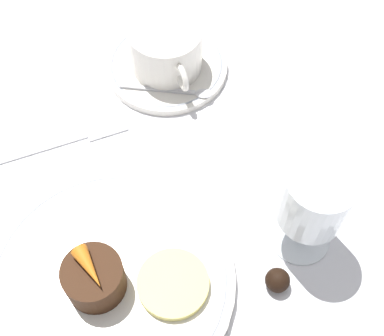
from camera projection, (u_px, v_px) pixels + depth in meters
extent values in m
plane|color=white|center=(148.00, 256.00, 0.58)|extent=(3.00, 3.00, 0.00)
cylinder|color=white|center=(111.00, 280.00, 0.55)|extent=(0.26, 0.26, 0.01)
torus|color=#999EA8|center=(110.00, 278.00, 0.55)|extent=(0.24, 0.24, 0.00)
cylinder|color=white|center=(167.00, 66.00, 0.71)|extent=(0.16, 0.16, 0.01)
torus|color=#999EA8|center=(167.00, 64.00, 0.71)|extent=(0.15, 0.15, 0.00)
cylinder|color=white|center=(166.00, 49.00, 0.68)|extent=(0.09, 0.09, 0.06)
cylinder|color=brown|center=(166.00, 46.00, 0.68)|extent=(0.08, 0.08, 0.05)
torus|color=white|center=(182.00, 78.00, 0.65)|extent=(0.03, 0.01, 0.04)
cube|color=silver|center=(157.00, 89.00, 0.68)|extent=(0.05, 0.09, 0.00)
ellipsoid|color=silver|center=(204.00, 94.00, 0.68)|extent=(0.02, 0.03, 0.00)
cylinder|color=silver|center=(300.00, 236.00, 0.59)|extent=(0.07, 0.07, 0.01)
cylinder|color=silver|center=(304.00, 225.00, 0.56)|extent=(0.01, 0.01, 0.05)
cylinder|color=silver|center=(316.00, 198.00, 0.51)|extent=(0.07, 0.07, 0.07)
cylinder|color=#5B0F1E|center=(313.00, 205.00, 0.52)|extent=(0.06, 0.06, 0.04)
cube|color=silver|center=(30.00, 152.00, 0.64)|extent=(0.01, 0.14, 0.01)
cube|color=silver|center=(107.00, 128.00, 0.66)|extent=(0.02, 0.05, 0.01)
cylinder|color=#381E0F|center=(94.00, 278.00, 0.53)|extent=(0.06, 0.06, 0.04)
cone|color=orange|center=(89.00, 268.00, 0.50)|extent=(0.05, 0.02, 0.02)
cylinder|color=#EFE075|center=(173.00, 284.00, 0.54)|extent=(0.07, 0.07, 0.01)
sphere|color=black|center=(277.00, 280.00, 0.55)|extent=(0.03, 0.03, 0.03)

